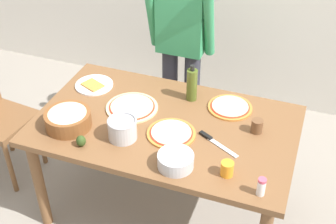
{
  "coord_description": "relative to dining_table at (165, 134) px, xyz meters",
  "views": [
    {
      "loc": [
        0.77,
        -2.07,
        2.48
      ],
      "look_at": [
        0.0,
        0.05,
        0.81
      ],
      "focal_mm": 48.69,
      "sensor_mm": 36.0,
      "label": 1
    }
  ],
  "objects": [
    {
      "name": "salt_shaker",
      "position": [
        0.66,
        -0.39,
        0.14
      ],
      "size": [
        0.04,
        0.04,
        0.11
      ],
      "color": "white",
      "rests_on": "dining_table"
    },
    {
      "name": "chef_knife",
      "position": [
        0.33,
        -0.07,
        0.1
      ],
      "size": [
        0.27,
        0.16,
        0.02
      ],
      "color": "silver",
      "rests_on": "dining_table"
    },
    {
      "name": "mixing_bowl_steel",
      "position": [
        0.19,
        -0.34,
        0.13
      ],
      "size": [
        0.2,
        0.2,
        0.08
      ],
      "color": "#B7B7BC",
      "rests_on": "dining_table"
    },
    {
      "name": "pizza_raw_on_board",
      "position": [
        -0.25,
        0.07,
        0.1
      ],
      "size": [
        0.33,
        0.33,
        0.02
      ],
      "color": "beige",
      "rests_on": "dining_table"
    },
    {
      "name": "steel_pot",
      "position": [
        -0.19,
        -0.22,
        0.16
      ],
      "size": [
        0.17,
        0.17,
        0.13
      ],
      "color": "#B7B7BC",
      "rests_on": "dining_table"
    },
    {
      "name": "cup_orange",
      "position": [
        0.46,
        -0.31,
        0.13
      ],
      "size": [
        0.07,
        0.07,
        0.08
      ],
      "primitive_type": "cylinder",
      "color": "orange",
      "rests_on": "dining_table"
    },
    {
      "name": "popcorn_bowl",
      "position": [
        -0.54,
        -0.23,
        0.15
      ],
      "size": [
        0.28,
        0.28,
        0.11
      ],
      "color": "brown",
      "rests_on": "dining_table"
    },
    {
      "name": "plate_with_slice",
      "position": [
        -0.61,
        0.22,
        0.1
      ],
      "size": [
        0.26,
        0.26,
        0.02
      ],
      "color": "white",
      "rests_on": "dining_table"
    },
    {
      "name": "olive_oil_bottle",
      "position": [
        0.07,
        0.3,
        0.2
      ],
      "size": [
        0.07,
        0.07,
        0.26
      ],
      "color": "#47561E",
      "rests_on": "dining_table"
    },
    {
      "name": "pizza_cooked_on_tray",
      "position": [
        0.07,
        -0.09,
        0.1
      ],
      "size": [
        0.29,
        0.29,
        0.02
      ],
      "color": "#C67A33",
      "rests_on": "dining_table"
    },
    {
      "name": "ground",
      "position": [
        0.0,
        0.0,
        -0.67
      ],
      "size": [
        8.0,
        8.0,
        0.0
      ],
      "primitive_type": "plane",
      "color": "gray"
    },
    {
      "name": "cup_small_brown",
      "position": [
        0.54,
        0.11,
        0.13
      ],
      "size": [
        0.07,
        0.07,
        0.08
      ],
      "primitive_type": "cylinder",
      "color": "brown",
      "rests_on": "dining_table"
    },
    {
      "name": "person_cook",
      "position": [
        -0.15,
        0.76,
        0.27
      ],
      "size": [
        0.49,
        0.25,
        1.62
      ],
      "color": "#2D2D38",
      "rests_on": "ground"
    },
    {
      "name": "dining_table",
      "position": [
        0.0,
        0.0,
        0.0
      ],
      "size": [
        1.6,
        0.96,
        0.76
      ],
      "color": "brown",
      "rests_on": "ground"
    },
    {
      "name": "avocado",
      "position": [
        -0.38,
        -0.36,
        0.13
      ],
      "size": [
        0.06,
        0.06,
        0.07
      ],
      "primitive_type": "ellipsoid",
      "color": "#2D4219",
      "rests_on": "dining_table"
    },
    {
      "name": "pizza_second_cooked",
      "position": [
        0.34,
        0.29,
        0.1
      ],
      "size": [
        0.29,
        0.29,
        0.02
      ],
      "color": "#C67A33",
      "rests_on": "dining_table"
    }
  ]
}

